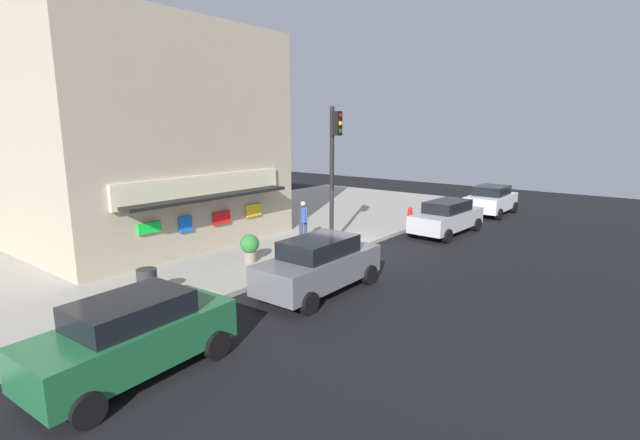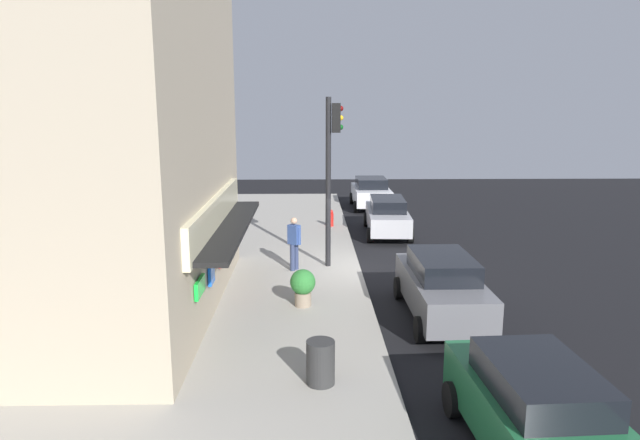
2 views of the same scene
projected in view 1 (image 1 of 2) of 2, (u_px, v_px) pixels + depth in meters
ground_plane at (350, 253)px, 18.75m from camera, size 48.30×48.30×0.00m
sidewalk at (236, 229)px, 22.85m from camera, size 32.20×13.60×0.16m
corner_building at (134, 136)px, 20.39m from camera, size 10.10×10.45×8.92m
traffic_light at (334, 158)px, 18.77m from camera, size 0.32×0.58×5.68m
fire_hydrant at (410, 214)px, 24.21m from camera, size 0.49×0.25×0.76m
trash_can at (147, 284)px, 13.33m from camera, size 0.57×0.57×0.89m
pedestrian at (303, 220)px, 19.68m from camera, size 0.42×0.48×1.79m
potted_plant_by_doorway at (250, 246)px, 16.93m from camera, size 0.70×0.70×1.03m
parked_car_green at (132, 336)px, 9.43m from camera, size 4.25×2.13×1.69m
parked_car_white at (491, 200)px, 26.80m from camera, size 3.98×2.11×1.67m
parked_car_silver at (447, 217)px, 21.91m from camera, size 4.63×2.11×1.61m
parked_car_grey at (319, 264)px, 14.24m from camera, size 4.46×1.98×1.72m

